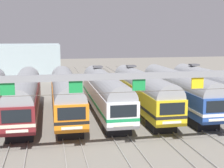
% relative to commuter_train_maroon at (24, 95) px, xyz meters
% --- Properties ---
extents(ground_plane, '(160.00, 160.00, 0.00)m').
position_rel_commuter_train_maroon_xyz_m(ground_plane, '(8.59, 0.01, -2.69)').
color(ground_plane, gray).
extents(track_bed, '(27.29, 70.00, 0.15)m').
position_rel_commuter_train_maroon_xyz_m(track_bed, '(8.59, 17.01, -2.61)').
color(track_bed, gray).
rests_on(track_bed, ground).
extents(commuter_train_maroon, '(2.88, 18.06, 4.77)m').
position_rel_commuter_train_maroon_xyz_m(commuter_train_maroon, '(0.00, 0.00, 0.00)').
color(commuter_train_maroon, maroon).
rests_on(commuter_train_maroon, ground).
extents(commuter_train_orange, '(2.88, 18.06, 4.77)m').
position_rel_commuter_train_maroon_xyz_m(commuter_train_orange, '(4.30, 0.00, 0.00)').
color(commuter_train_orange, orange).
rests_on(commuter_train_orange, ground).
extents(commuter_train_white, '(2.88, 18.06, 5.05)m').
position_rel_commuter_train_maroon_xyz_m(commuter_train_white, '(8.59, 0.00, 0.00)').
color(commuter_train_white, white).
rests_on(commuter_train_white, ground).
extents(commuter_train_yellow, '(2.88, 18.06, 5.05)m').
position_rel_commuter_train_maroon_xyz_m(commuter_train_yellow, '(12.89, 0.00, 0.00)').
color(commuter_train_yellow, gold).
rests_on(commuter_train_yellow, ground).
extents(commuter_train_blue, '(2.88, 18.06, 4.77)m').
position_rel_commuter_train_maroon_xyz_m(commuter_train_blue, '(17.19, 0.00, 0.00)').
color(commuter_train_blue, '#284C9E').
rests_on(commuter_train_blue, ground).
extents(commuter_train_silver, '(2.88, 18.06, 5.05)m').
position_rel_commuter_train_maroon_xyz_m(commuter_train_silver, '(21.49, 0.00, 0.00)').
color(commuter_train_silver, silver).
rests_on(commuter_train_silver, ground).
extents(catenary_gantry, '(31.02, 0.44, 6.97)m').
position_rel_commuter_train_maroon_xyz_m(catenary_gantry, '(8.59, -13.49, 2.77)').
color(catenary_gantry, gray).
rests_on(catenary_gantry, ground).
extents(maintenance_building, '(18.35, 10.00, 6.83)m').
position_rel_commuter_train_maroon_xyz_m(maintenance_building, '(-4.33, 32.66, 0.73)').
color(maintenance_building, '#9EB2B7').
rests_on(maintenance_building, ground).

